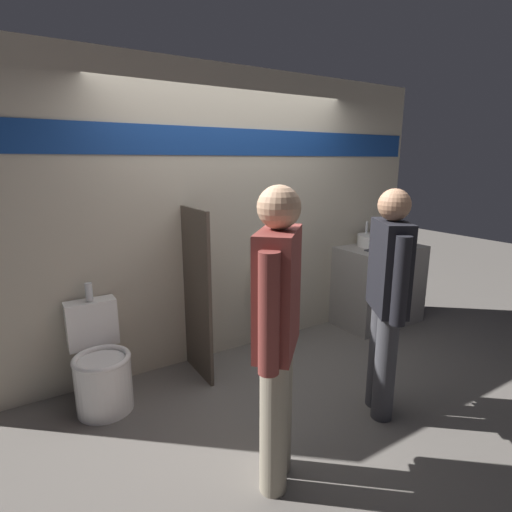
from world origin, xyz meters
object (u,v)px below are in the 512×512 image
object	(u,v)px
person_in_vest	(277,329)
urinal_near_counter	(270,275)
sink_basin	(375,241)
toilet	(101,368)
person_with_lanyard	(387,295)
cell_phone	(371,251)

from	to	relation	value
person_in_vest	urinal_near_counter	bearing A→B (deg)	12.21
sink_basin	toilet	distance (m)	3.14
urinal_near_counter	person_in_vest	xyz separation A→B (m)	(-0.96, -1.51, 0.20)
person_in_vest	toilet	bearing A→B (deg)	73.24
person_in_vest	person_with_lanyard	bearing A→B (deg)	-37.98
urinal_near_counter	person_with_lanyard	size ratio (longest dim) A/B	0.69
urinal_near_counter	toilet	world-z (taller)	urinal_near_counter
sink_basin	cell_phone	world-z (taller)	sink_basin
cell_phone	person_with_lanyard	size ratio (longest dim) A/B	0.08
sink_basin	person_in_vest	xyz separation A→B (m)	(-2.34, -1.42, -0.01)
cell_phone	toilet	world-z (taller)	toilet
sink_basin	person_in_vest	world-z (taller)	person_in_vest
cell_phone	person_with_lanyard	xyz separation A→B (m)	(-1.04, -1.10, 0.01)
urinal_near_counter	person_in_vest	distance (m)	1.80
sink_basin	urinal_near_counter	distance (m)	1.40
urinal_near_counter	toilet	xyz separation A→B (m)	(-1.68, -0.19, -0.45)
person_in_vest	person_with_lanyard	distance (m)	1.06
sink_basin	urinal_near_counter	world-z (taller)	sink_basin
person_in_vest	person_with_lanyard	xyz separation A→B (m)	(1.05, 0.14, -0.04)
cell_phone	person_in_vest	distance (m)	2.44
urinal_near_counter	person_with_lanyard	bearing A→B (deg)	-86.01
toilet	person_in_vest	size ratio (longest dim) A/B	0.54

